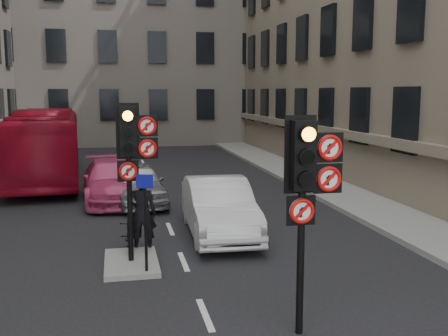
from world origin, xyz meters
name	(u,v)px	position (x,y,z in m)	size (l,w,h in m)	color
pavement_right	(343,191)	(7.20, 12.00, 0.08)	(3.00, 50.00, 0.16)	gray
centre_island	(131,263)	(-1.20, 5.00, 0.06)	(1.20, 2.00, 0.12)	gray
building_far	(130,16)	(0.00, 38.00, 10.00)	(30.00, 14.00, 20.00)	slate
signal_near	(308,178)	(1.49, 0.99, 2.58)	(0.91, 0.40, 3.58)	black
signal_far	(132,148)	(-1.11, 4.99, 2.70)	(0.91, 0.40, 3.58)	black
car_silver	(138,184)	(-0.75, 11.69, 0.72)	(1.70, 4.23, 1.44)	#9FA0A6
car_white	(219,207)	(1.26, 7.12, 0.78)	(1.65, 4.72, 1.56)	silver
car_pink	(112,181)	(-1.62, 12.37, 0.74)	(2.07, 5.09, 1.48)	#C93B6F
bus_red	(46,145)	(-4.50, 17.71, 1.58)	(2.66, 11.35, 3.16)	maroon
motorcycle	(129,235)	(-1.22, 6.00, 0.44)	(0.41, 1.46, 0.88)	black
motorcyclist	(142,213)	(-0.89, 6.00, 0.98)	(0.71, 0.47, 1.95)	black
info_sign	(145,209)	(-0.90, 4.18, 1.48)	(0.36, 0.15, 2.11)	black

